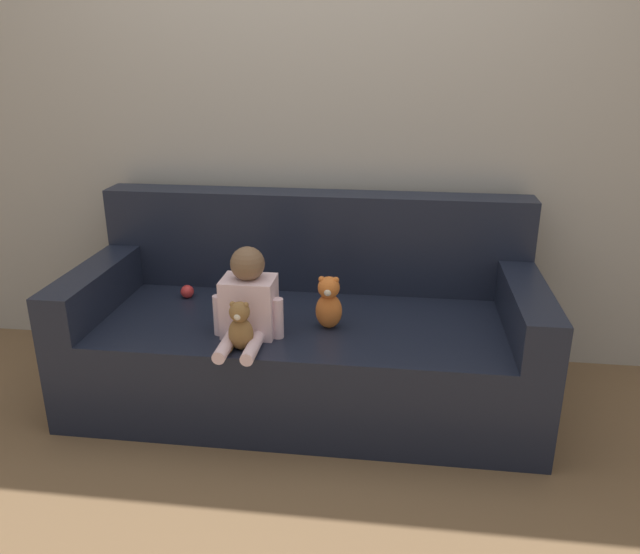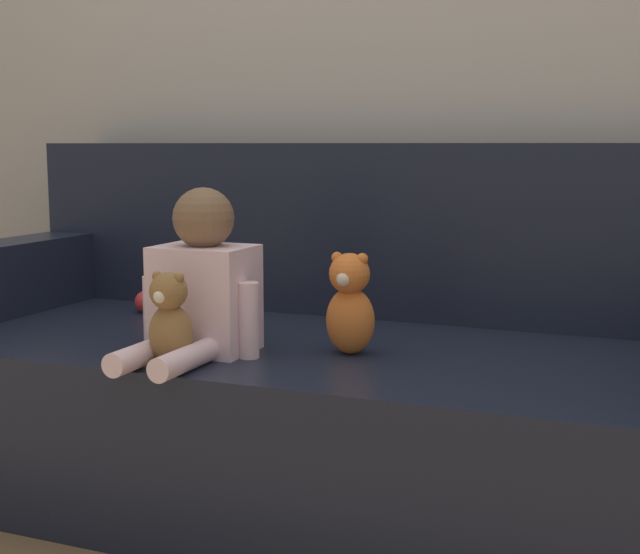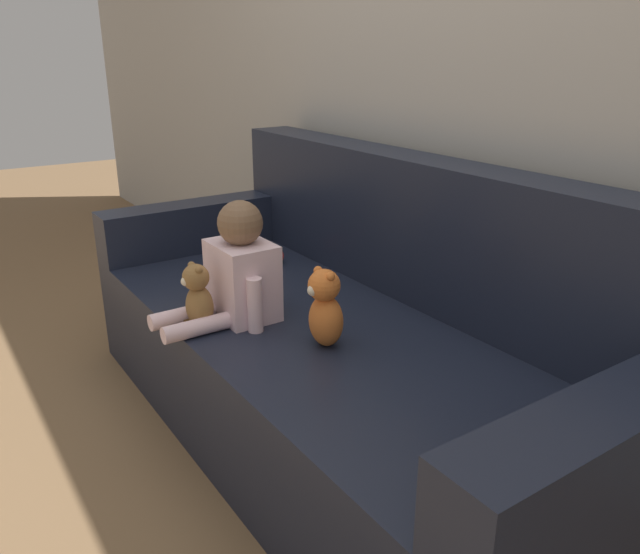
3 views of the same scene
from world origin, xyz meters
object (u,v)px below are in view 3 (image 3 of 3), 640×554
Objects in this scene: couch at (350,348)px; teddy_bear_brown at (198,298)px; toy_ball at (276,256)px; person_baby at (237,273)px; plush_toy_side at (325,308)px.

teddy_bear_brown is at bearing -114.14° from couch.
toy_ball is at bearing 128.00° from teddy_bear_brown.
person_baby is 6.01× the size of toy_ball.
person_baby is 0.15m from teddy_bear_brown.
couch is at bearing 65.86° from teddy_bear_brown.
person_baby is at bearing -42.96° from toy_ball.
toy_ball is at bearing 160.56° from plush_toy_side.
couch is 0.32m from plush_toy_side.
couch reaches higher than plush_toy_side.
person_baby is at bearing -160.50° from plush_toy_side.
person_baby is 1.62× the size of plush_toy_side.
person_baby is at bearing 90.09° from teddy_bear_brown.
teddy_bear_brown is at bearing -52.00° from toy_ball.
person_baby is (-0.19, -0.30, 0.26)m from couch.
toy_ball is (-0.39, 0.36, -0.12)m from person_baby.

